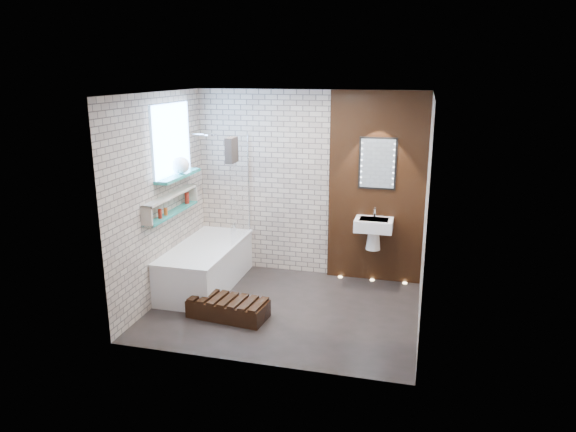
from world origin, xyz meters
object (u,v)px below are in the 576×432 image
(walnut_step, at_px, (228,309))
(bath_screen, at_px, (240,189))
(washbasin, at_px, (374,229))
(bathtub, at_px, (206,265))
(led_mirror, at_px, (378,164))

(walnut_step, bearing_deg, bath_screen, 102.03)
(washbasin, distance_m, walnut_step, 2.23)
(bathtub, relative_size, led_mirror, 2.49)
(bathtub, distance_m, bath_screen, 1.14)
(bath_screen, xyz_separation_m, washbasin, (1.82, 0.18, -0.49))
(washbasin, bearing_deg, led_mirror, 90.00)
(bathtub, height_order, bath_screen, bath_screen)
(bath_screen, relative_size, washbasin, 2.41)
(bathtub, height_order, washbasin, washbasin)
(bath_screen, xyz_separation_m, led_mirror, (1.82, 0.34, 0.37))
(washbasin, relative_size, walnut_step, 0.62)
(led_mirror, bearing_deg, washbasin, -90.00)
(bath_screen, bearing_deg, walnut_step, -77.97)
(led_mirror, bearing_deg, bath_screen, -169.34)
(washbasin, distance_m, led_mirror, 0.88)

